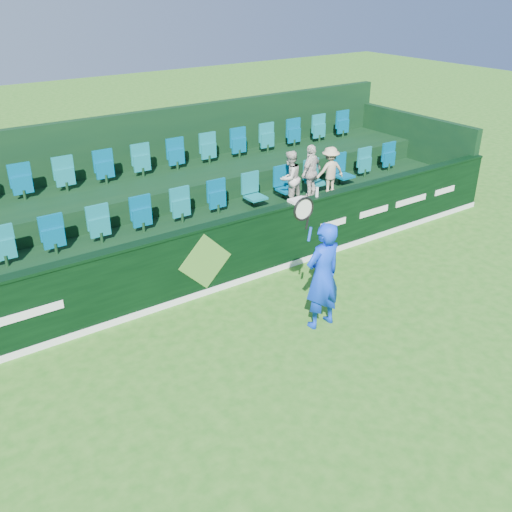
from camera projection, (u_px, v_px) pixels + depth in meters
ground at (350, 412)px, 7.81m from camera, size 60.00×60.00×0.00m
sponsor_hoarding at (202, 261)px, 10.46m from camera, size 16.00×0.25×1.35m
stand_tier_front at (175, 253)px, 11.39m from camera, size 16.00×2.00×0.80m
stand_tier_back at (135, 212)px, 12.68m from camera, size 16.00×1.80×1.30m
stand_rear at (124, 182)px, 12.76m from camera, size 16.00×4.10×2.60m
seat_row_front at (164, 214)px, 11.37m from camera, size 13.50×0.50×0.60m
seat_row_back at (125, 167)px, 12.48m from camera, size 13.50×0.50×0.60m
tennis_player at (322, 275)px, 9.35m from camera, size 1.11×0.46×2.49m
spectator_left at (290, 178)px, 12.44m from camera, size 0.68×0.59×1.21m
spectator_middle at (311, 172)px, 12.73m from camera, size 0.80×0.54×1.26m
spectator_right at (330, 171)px, 13.05m from camera, size 0.78×0.53×1.12m
towel at (298, 200)px, 11.28m from camera, size 0.36×0.24×0.05m
drinks_bottle at (317, 192)px, 11.50m from camera, size 0.06×0.06×0.20m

